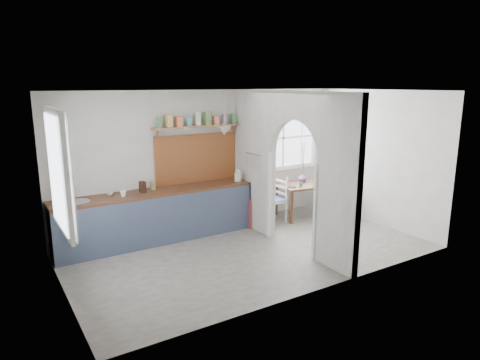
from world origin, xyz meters
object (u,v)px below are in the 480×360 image
chair_left (273,199)px  kettle (238,176)px  dining_table (304,200)px  chair_right (336,189)px  vase (302,178)px

chair_left → kettle: bearing=-101.2°
dining_table → chair_right: chair_right is taller
chair_left → chair_right: chair_right is taller
chair_left → kettle: (-0.74, 0.13, 0.55)m
kettle → vase: size_ratio=1.17×
dining_table → vase: size_ratio=6.07×
kettle → chair_right: bearing=10.6°
chair_left → dining_table: bearing=85.3°
kettle → vase: (1.59, -0.00, -0.22)m
chair_right → vase: chair_right is taller
dining_table → chair_left: size_ratio=1.20×
dining_table → kettle: 1.66m
chair_left → vase: 0.91m
vase → dining_table: bearing=-116.2°
chair_right → kettle: 2.41m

